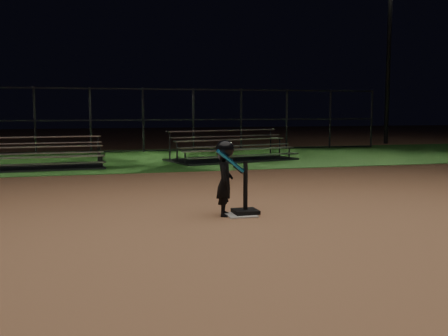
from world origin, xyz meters
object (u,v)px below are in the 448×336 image
(child_batter, at_px, (225,176))
(home_plate, at_px, (241,215))
(batting_tee, at_px, (245,204))
(light_pole_right, at_px, (390,40))
(bleacher_right, at_px, (232,154))
(bleacher_left, at_px, (37,162))

(child_batter, bearing_deg, home_plate, -86.81)
(batting_tee, bearing_deg, child_batter, 177.81)
(child_batter, xyz_separation_m, light_pole_right, (12.24, 14.87, 4.31))
(bleacher_right, bearing_deg, home_plate, -119.56)
(bleacher_left, xyz_separation_m, bleacher_right, (5.95, 0.82, 0.02))
(bleacher_right, bearing_deg, bleacher_left, 173.47)
(home_plate, bearing_deg, bleacher_left, 114.53)
(bleacher_left, bearing_deg, light_pole_right, 20.89)
(home_plate, height_order, child_batter, child_batter)
(batting_tee, relative_size, bleacher_right, 0.19)
(home_plate, xyz_separation_m, child_batter, (-0.24, 0.07, 0.62))
(batting_tee, relative_size, child_batter, 0.69)
(bleacher_left, bearing_deg, batting_tee, -68.26)
(batting_tee, relative_size, bleacher_left, 0.22)
(batting_tee, height_order, light_pole_right, light_pole_right)
(bleacher_left, height_order, bleacher_right, bleacher_right)
(light_pole_right, bearing_deg, bleacher_right, -147.03)
(home_plate, distance_m, bleacher_right, 9.01)
(home_plate, bearing_deg, batting_tee, 30.75)
(batting_tee, bearing_deg, bleacher_left, 115.25)
(home_plate, xyz_separation_m, batting_tee, (0.10, 0.06, 0.17))
(home_plate, height_order, bleacher_right, bleacher_right)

